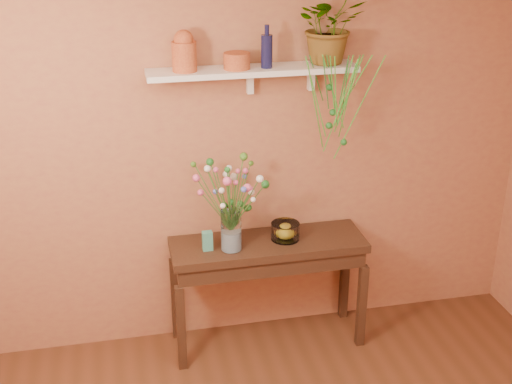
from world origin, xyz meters
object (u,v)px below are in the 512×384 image
Objects in this scene: terracotta_jug at (184,52)px; glass_bowl at (285,232)px; bouquet at (232,186)px; blue_bottle at (267,50)px; spider_plant at (330,25)px; glass_vase at (231,233)px; sideboard at (268,256)px.

terracotta_jug is 1.36m from glass_bowl.
bouquet is 0.54m from glass_bowl.
blue_bottle is at bearing -1.53° from terracotta_jug.
spider_plant reaches higher than glass_bowl.
terracotta_jug is at bearing 178.47° from blue_bottle.
blue_bottle is at bearing 27.68° from glass_vase.
glass_vase is at bearing -164.34° from spider_plant.
glass_vase is (0.24, -0.15, -1.15)m from terracotta_jug.
spider_plant reaches higher than blue_bottle.
terracotta_jug is 0.53× the size of spider_plant.
glass_vase is (-0.67, -0.19, -1.27)m from spider_plant.
glass_bowl is (0.62, -0.08, -1.21)m from terracotta_jug.
bouquet is at bearing -170.22° from glass_bowl.
glass_vase reaches higher than sideboard.
glass_vase is at bearing -163.46° from bouquet.
glass_vase is at bearing -169.98° from glass_bowl.
terracotta_jug is (-0.50, 0.09, 1.38)m from sideboard.
glass_bowl is at bearing -30.22° from blue_bottle.
blue_bottle is 0.51× the size of bouquet.
bouquet is (0.01, 0.00, 0.32)m from glass_vase.
glass_vase is at bearing -167.09° from sideboard.
sideboard is 6.78× the size of glass_bowl.
glass_bowl is at bearing -7.62° from terracotta_jug.
spider_plant is (0.41, 0.05, 0.13)m from blue_bottle.
terracotta_jug is 1.18m from glass_vase.
terracotta_jug is at bearing 149.96° from bouquet.
blue_bottle is 0.43m from spider_plant.
bouquet is (0.25, -0.15, -0.82)m from terracotta_jug.
blue_bottle is 1.17m from glass_vase.
sideboard is 2.77× the size of spider_plant.
sideboard is at bearing -176.44° from glass_bowl.
sideboard is 5.27× the size of terracotta_jug.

